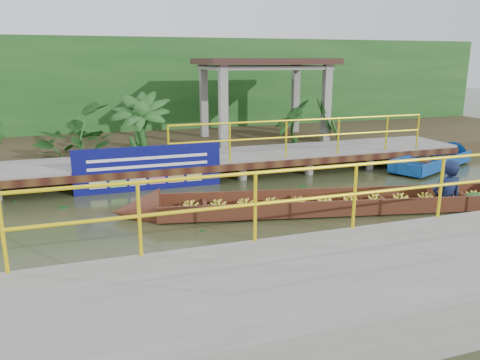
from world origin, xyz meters
name	(u,v)px	position (x,y,z in m)	size (l,w,h in m)	color
ground	(239,214)	(0.00, 0.00, 0.00)	(80.00, 80.00, 0.00)	#2E341A
land_strip	(172,144)	(0.00, 7.50, 0.23)	(30.00, 8.00, 0.45)	#302718
far_dock	(200,160)	(0.02, 3.43, 0.48)	(16.00, 2.06, 1.66)	slate
near_dock	(410,279)	(1.00, -4.20, 0.30)	(18.00, 2.40, 1.73)	slate
pavilion	(263,70)	(3.00, 6.30, 2.82)	(4.40, 3.00, 3.00)	slate
foliage_backdrop	(159,90)	(0.00, 10.00, 2.00)	(30.00, 0.80, 4.00)	#174516
vendor_boat	(361,196)	(2.60, -0.55, 0.29)	(9.60, 2.91, 2.34)	#3C1B10
moored_blue_boat	(444,159)	(7.63, 2.57, 0.16)	(3.85, 2.42, 0.90)	navy
blue_banner	(149,168)	(-1.51, 2.48, 0.56)	(3.62, 0.04, 1.13)	#0B0D5C
tropical_plants	(132,127)	(-1.59, 5.30, 1.21)	(14.22, 1.22, 1.52)	#174516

